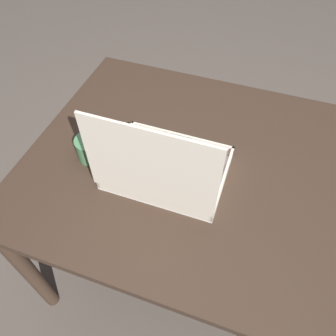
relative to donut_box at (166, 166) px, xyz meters
name	(u,v)px	position (x,y,z in m)	size (l,w,h in m)	color
ground_plane	(184,254)	(-0.06, -0.09, -0.78)	(8.00, 8.00, 0.00)	#564C44
dining_table	(191,178)	(-0.06, -0.09, -0.15)	(1.11, 0.94, 0.73)	#38281E
donut_box	(166,166)	(0.00, 0.00, 0.00)	(0.37, 0.28, 0.32)	white
coffee_mug	(91,148)	(0.27, 0.00, -0.01)	(0.10, 0.10, 0.08)	#4C8456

